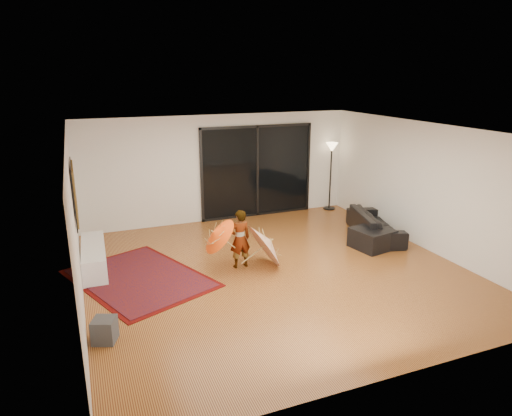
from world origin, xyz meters
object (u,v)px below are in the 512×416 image
media_console (94,257)px  ottoman (372,238)px  sofa (375,224)px  child (240,239)px

media_console → ottoman: (5.69, -1.07, -0.02)m
media_console → ottoman: bearing=-8.7°
media_console → sofa: sofa is taller
media_console → sofa: size_ratio=0.87×
media_console → child: (2.67, -0.96, 0.34)m
child → sofa: bearing=-175.0°
ottoman → media_console: bearing=169.3°
sofa → ottoman: sofa is taller
sofa → ottoman: (-0.51, -0.61, -0.07)m
media_console → child: child is taller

